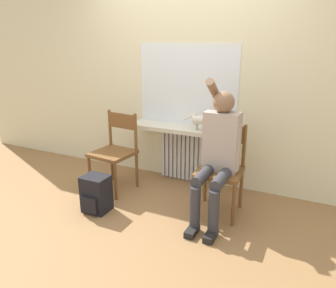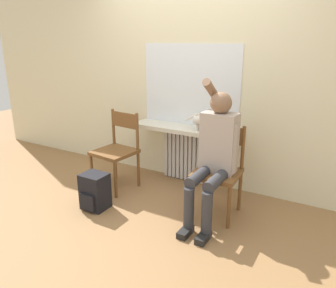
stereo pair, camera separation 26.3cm
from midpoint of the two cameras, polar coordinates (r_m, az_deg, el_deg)
ground_plane at (r=3.36m, az=-7.37°, el=-13.26°), size 12.00×12.00×0.00m
wall_with_window at (r=3.98m, az=1.66°, el=12.34°), size 7.00×0.06×2.70m
radiator at (r=4.13m, az=1.10°, el=-1.86°), size 0.63×0.08×0.68m
windowsill at (r=3.93m, az=0.44°, el=2.63°), size 1.30×0.32×0.05m
window_glass at (r=3.97m, az=1.43°, el=10.19°), size 1.25×0.01×0.96m
chair_left at (r=3.92m, az=-11.13°, el=-1.13°), size 0.49×0.49×0.91m
chair_right at (r=3.35m, az=6.93°, el=-4.22°), size 0.47×0.47×0.91m
person at (r=3.16m, az=6.46°, el=-1.06°), size 0.36×1.00×1.39m
cat at (r=3.72m, az=4.90°, el=4.06°), size 0.48×0.10×0.21m
backpack at (r=3.55m, az=-14.52°, el=-8.45°), size 0.26×0.25×0.39m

